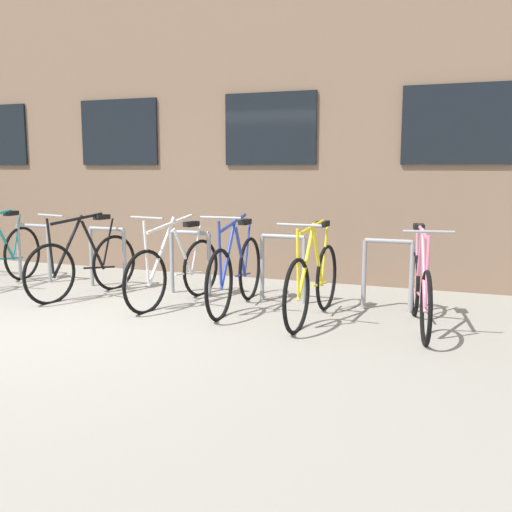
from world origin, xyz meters
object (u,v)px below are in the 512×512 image
Objects in this scene: bicycle_yellow at (313,282)px; bicycle_white at (175,270)px; bicycle_blue at (236,272)px; bicycle_black at (84,264)px; bicycle_pink at (420,289)px.

bicycle_yellow is 1.03× the size of bicycle_white.
bicycle_blue is 1.98m from bicycle_black.
bicycle_yellow is 1.06× the size of bicycle_black.
bicycle_yellow is 1.69m from bicycle_white.
bicycle_white is at bearing 178.30° from bicycle_pink.
bicycle_white reaches higher than bicycle_pink.
bicycle_pink is (2.74, -0.08, -0.00)m from bicycle_white.
bicycle_blue is 1.02× the size of bicycle_pink.
bicycle_yellow reaches higher than bicycle_pink.
bicycle_white reaches higher than bicycle_yellow.
bicycle_black reaches higher than bicycle_pink.
bicycle_pink is at bearing -1.70° from bicycle_white.
bicycle_blue reaches higher than bicycle_white.
bicycle_blue is 0.95m from bicycle_yellow.
bicycle_black is at bearing 179.28° from bicycle_pink.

